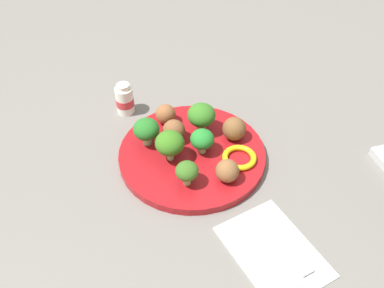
{
  "coord_description": "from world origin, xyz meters",
  "views": [
    {
      "loc": [
        0.5,
        -0.31,
        0.6
      ],
      "look_at": [
        0.0,
        0.0,
        0.04
      ],
      "focal_mm": 40.82,
      "sensor_mm": 36.0,
      "label": 1
    }
  ],
  "objects_px": {
    "plate": "(192,155)",
    "napkin": "(274,250)",
    "meatball_far_rim": "(165,115)",
    "yogurt_bottle": "(125,100)",
    "broccoli_floret_mid_left": "(201,115)",
    "meatball_back_right": "(234,129)",
    "pepper_ring_back_right": "(239,158)",
    "broccoli_floret_front_right": "(187,171)",
    "broccoli_floret_center": "(146,130)",
    "meatball_mid_left": "(174,131)",
    "meatball_back_left": "(227,171)",
    "knife": "(269,257)",
    "broccoli_floret_back_right": "(202,140)",
    "broccoli_floret_back_left": "(170,143)",
    "fork": "(287,247)"
  },
  "relations": [
    {
      "from": "broccoli_floret_mid_left",
      "to": "broccoli_floret_back_left",
      "type": "xyz_separation_m",
      "value": [
        0.04,
        -0.09,
        -0.0
      ]
    },
    {
      "from": "meatball_back_right",
      "to": "pepper_ring_back_right",
      "type": "bearing_deg",
      "value": -25.33
    },
    {
      "from": "broccoli_floret_front_right",
      "to": "pepper_ring_back_right",
      "type": "xyz_separation_m",
      "value": [
        0.0,
        0.11,
        -0.03
      ]
    },
    {
      "from": "plate",
      "to": "meatball_back_right",
      "type": "xyz_separation_m",
      "value": [
        0.01,
        0.09,
        0.03
      ]
    },
    {
      "from": "meatball_back_right",
      "to": "knife",
      "type": "distance_m",
      "value": 0.27
    },
    {
      "from": "meatball_mid_left",
      "to": "knife",
      "type": "distance_m",
      "value": 0.3
    },
    {
      "from": "knife",
      "to": "plate",
      "type": "bearing_deg",
      "value": 176.43
    },
    {
      "from": "meatball_far_rim",
      "to": "fork",
      "type": "xyz_separation_m",
      "value": [
        0.36,
        0.02,
        -0.03
      ]
    },
    {
      "from": "broccoli_floret_back_left",
      "to": "meatball_back_left",
      "type": "bearing_deg",
      "value": 31.85
    },
    {
      "from": "broccoli_floret_front_right",
      "to": "napkin",
      "type": "distance_m",
      "value": 0.19
    },
    {
      "from": "meatball_far_rim",
      "to": "napkin",
      "type": "xyz_separation_m",
      "value": [
        0.35,
        0.0,
        -0.03
      ]
    },
    {
      "from": "meatball_back_left",
      "to": "yogurt_bottle",
      "type": "height_order",
      "value": "yogurt_bottle"
    },
    {
      "from": "meatball_mid_left",
      "to": "meatball_back_left",
      "type": "bearing_deg",
      "value": 11.66
    },
    {
      "from": "broccoli_floret_center",
      "to": "fork",
      "type": "xyz_separation_m",
      "value": [
        0.32,
        0.08,
        -0.04
      ]
    },
    {
      "from": "napkin",
      "to": "fork",
      "type": "relative_size",
      "value": 1.41
    },
    {
      "from": "pepper_ring_back_right",
      "to": "meatball_back_left",
      "type": "bearing_deg",
      "value": -59.97
    },
    {
      "from": "meatball_far_rim",
      "to": "yogurt_bottle",
      "type": "height_order",
      "value": "yogurt_bottle"
    },
    {
      "from": "broccoli_floret_front_right",
      "to": "meatball_back_right",
      "type": "height_order",
      "value": "broccoli_floret_front_right"
    },
    {
      "from": "broccoli_floret_back_right",
      "to": "yogurt_bottle",
      "type": "relative_size",
      "value": 0.71
    },
    {
      "from": "knife",
      "to": "meatball_back_right",
      "type": "bearing_deg",
      "value": 156.49
    },
    {
      "from": "broccoli_floret_back_left",
      "to": "meatball_mid_left",
      "type": "relative_size",
      "value": 1.37
    },
    {
      "from": "napkin",
      "to": "broccoli_floret_mid_left",
      "type": "bearing_deg",
      "value": 171.09
    },
    {
      "from": "broccoli_floret_front_right",
      "to": "broccoli_floret_center",
      "type": "bearing_deg",
      "value": -174.57
    },
    {
      "from": "broccoli_floret_center",
      "to": "knife",
      "type": "xyz_separation_m",
      "value": [
        0.32,
        0.05,
        -0.04
      ]
    },
    {
      "from": "meatball_back_left",
      "to": "napkin",
      "type": "height_order",
      "value": "meatball_back_left"
    },
    {
      "from": "broccoli_floret_mid_left",
      "to": "meatball_back_left",
      "type": "distance_m",
      "value": 0.14
    },
    {
      "from": "broccoli_floret_front_right",
      "to": "meatball_mid_left",
      "type": "height_order",
      "value": "broccoli_floret_front_right"
    },
    {
      "from": "meatball_back_left",
      "to": "yogurt_bottle",
      "type": "xyz_separation_m",
      "value": [
        -0.29,
        -0.06,
        -0.01
      ]
    },
    {
      "from": "meatball_mid_left",
      "to": "napkin",
      "type": "relative_size",
      "value": 0.26
    },
    {
      "from": "broccoli_floret_back_left",
      "to": "meatball_back_left",
      "type": "xyz_separation_m",
      "value": [
        0.1,
        0.06,
        -0.02
      ]
    },
    {
      "from": "pepper_ring_back_right",
      "to": "broccoli_floret_mid_left",
      "type": "bearing_deg",
      "value": -171.1
    },
    {
      "from": "broccoli_floret_back_left",
      "to": "knife",
      "type": "bearing_deg",
      "value": 6.22
    },
    {
      "from": "broccoli_floret_mid_left",
      "to": "napkin",
      "type": "xyz_separation_m",
      "value": [
        0.29,
        -0.05,
        -0.05
      ]
    },
    {
      "from": "napkin",
      "to": "meatball_mid_left",
      "type": "bearing_deg",
      "value": -177.22
    },
    {
      "from": "plate",
      "to": "napkin",
      "type": "distance_m",
      "value": 0.25
    },
    {
      "from": "plate",
      "to": "fork",
      "type": "relative_size",
      "value": 2.32
    },
    {
      "from": "meatball_back_right",
      "to": "meatball_mid_left",
      "type": "bearing_deg",
      "value": -118.95
    },
    {
      "from": "fork",
      "to": "broccoli_floret_mid_left",
      "type": "bearing_deg",
      "value": 174.7
    },
    {
      "from": "broccoli_floret_center",
      "to": "broccoli_floret_mid_left",
      "type": "bearing_deg",
      "value": 77.88
    },
    {
      "from": "fork",
      "to": "napkin",
      "type": "bearing_deg",
      "value": -115.2
    },
    {
      "from": "plate",
      "to": "napkin",
      "type": "relative_size",
      "value": 1.65
    },
    {
      "from": "broccoli_floret_back_right",
      "to": "meatball_back_left",
      "type": "height_order",
      "value": "broccoli_floret_back_right"
    },
    {
      "from": "meatball_far_rim",
      "to": "meatball_mid_left",
      "type": "xyz_separation_m",
      "value": [
        0.05,
        -0.01,
        0.0
      ]
    },
    {
      "from": "broccoli_floret_center",
      "to": "meatball_back_right",
      "type": "relative_size",
      "value": 1.21
    },
    {
      "from": "knife",
      "to": "broccoli_floret_back_right",
      "type": "bearing_deg",
      "value": 172.44
    },
    {
      "from": "meatball_back_left",
      "to": "broccoli_floret_back_right",
      "type": "bearing_deg",
      "value": -179.92
    },
    {
      "from": "broccoli_floret_center",
      "to": "yogurt_bottle",
      "type": "bearing_deg",
      "value": 174.17
    },
    {
      "from": "meatball_back_right",
      "to": "yogurt_bottle",
      "type": "xyz_separation_m",
      "value": [
        -0.2,
        -0.14,
        -0.01
      ]
    },
    {
      "from": "meatball_mid_left",
      "to": "pepper_ring_back_right",
      "type": "xyz_separation_m",
      "value": [
        0.11,
        0.08,
        -0.02
      ]
    },
    {
      "from": "fork",
      "to": "meatball_mid_left",
      "type": "bearing_deg",
      "value": -173.96
    }
  ]
}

